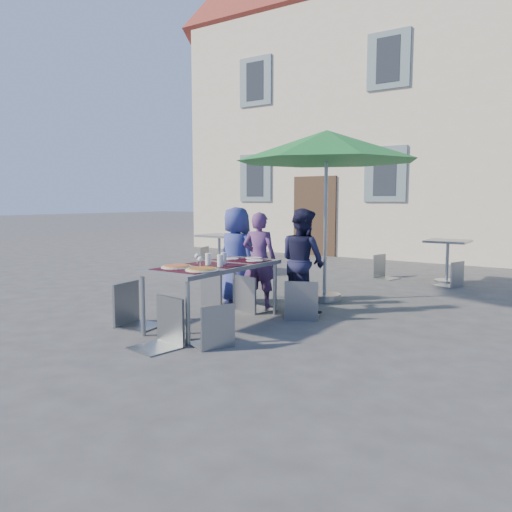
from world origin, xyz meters
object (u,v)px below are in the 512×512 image
Objects in this scene: pizza_near_left at (177,266)px; chair_2 at (302,276)px; chair_0 at (217,265)px; chair_1 at (251,271)px; dining_table at (214,269)px; chair_3 at (132,278)px; child_1 at (259,260)px; chair_4 at (214,299)px; patio_umbrella at (327,147)px; cafe_table_1 at (448,252)px; child_2 at (303,261)px; bg_chair_r_0 at (264,249)px; bg_chair_r_1 at (453,259)px; cafe_table_0 at (219,245)px; bg_chair_l_0 at (208,244)px; chair_5 at (162,293)px; child_0 at (237,255)px; bg_chair_l_1 at (384,252)px; pizza_near_right at (202,269)px.

pizza_near_left is 1.64m from chair_2.
chair_0 reaches higher than chair_1.
chair_3 reaches higher than dining_table.
child_1 is 1.56× the size of chair_4.
chair_3 is at bearing -114.11° from patio_umbrella.
cafe_table_1 is (2.22, 4.14, -0.05)m from chair_0.
chair_2 is (0.19, -0.34, -0.14)m from child_2.
chair_2 is 3.93m from bg_chair_r_0.
bg_chair_r_0 is 3.65m from bg_chair_r_1.
bg_chair_l_0 is (-0.51, 0.24, -0.02)m from cafe_table_0.
chair_1 is 0.97× the size of chair_5.
child_0 is 1.63× the size of bg_chair_l_1.
pizza_near_left and pizza_near_right have the same top height.
chair_1 is at bearing 1.96° from chair_0.
dining_table is 1.28× the size of child_0.
pizza_near_right is at bearing 81.36° from chair_5.
bg_chair_r_0 is (-1.75, 2.98, -0.02)m from chair_1.
patio_umbrella is 3.10× the size of bg_chair_l_1.
chair_3 is at bearing -95.62° from chair_0.
child_2 is 1.62× the size of bg_chair_l_1.
chair_3 is at bearing -116.58° from bg_chair_r_1.
chair_3 is 1.16× the size of bg_chair_r_1.
child_1 reaches higher than cafe_table_1.
bg_chair_l_0 is at bearing 137.39° from chair_1.
cafe_table_1 is (1.70, 3.81, -0.12)m from child_1.
pizza_near_right is at bearing 145.50° from chair_4.
chair_4 is at bearing -102.65° from bg_chair_r_1.
bg_chair_r_0 reaches higher than cafe_table_0.
chair_4 reaches higher than pizza_near_left.
cafe_table_0 is 3.42m from bg_chair_l_1.
cafe_table_0 is at bearing -168.99° from bg_chair_r_1.
chair_5 is (0.93, -0.43, -0.02)m from chair_3.
bg_chair_r_1 is at bearing 63.29° from chair_1.
child_0 is at bearing 114.79° from dining_table.
chair_3 reaches higher than cafe_table_1.
bg_chair_r_1 is (1.03, 3.66, -0.06)m from chair_2.
patio_umbrella is at bearing -124.54° from child_0.
patio_umbrella is at bearing -60.34° from child_2.
child_2 is (1.13, -0.01, -0.01)m from child_0.
child_0 is at bearing -105.21° from bg_chair_l_1.
bg_chair_r_1 is (0.21, -0.47, -0.06)m from cafe_table_1.
dining_table is at bearing -111.54° from bg_chair_r_1.
child_2 is 1.41× the size of chair_3.
chair_4 is at bearing 32.44° from chair_5.
cafe_table_0 is at bearing 126.40° from pizza_near_right.
pizza_near_right is 5.29m from bg_chair_l_1.
chair_5 is 5.84m from bg_chair_l_1.
chair_0 reaches higher than chair_4.
patio_umbrella is at bearing 68.51° from chair_1.
patio_umbrella is at bearing -134.80° from child_1.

